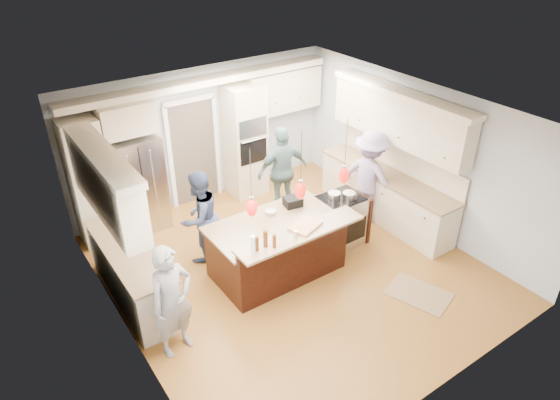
# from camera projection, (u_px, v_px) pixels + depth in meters

# --- Properties ---
(ground_plane) EXTENTS (6.00, 6.00, 0.00)m
(ground_plane) POSITION_uv_depth(u_px,v_px,m) (292.00, 268.00, 8.34)
(ground_plane) COLOR #A7732D
(ground_plane) RESTS_ON ground
(room_shell) EXTENTS (5.54, 6.04, 2.72)m
(room_shell) POSITION_uv_depth(u_px,v_px,m) (293.00, 171.00, 7.42)
(room_shell) COLOR #B2BCC6
(room_shell) RESTS_ON ground
(refrigerator) EXTENTS (0.90, 0.70, 1.80)m
(refrigerator) POSITION_uv_depth(u_px,v_px,m) (137.00, 184.00, 8.99)
(refrigerator) COLOR #B7B7BC
(refrigerator) RESTS_ON ground
(oven_column) EXTENTS (0.72, 0.69, 2.30)m
(oven_column) POSITION_uv_depth(u_px,v_px,m) (245.00, 141.00, 10.02)
(oven_column) COLOR beige
(oven_column) RESTS_ON ground
(back_upper_cabinets) EXTENTS (5.30, 0.61, 2.54)m
(back_upper_cabinets) POSITION_uv_depth(u_px,v_px,m) (171.00, 132.00, 9.08)
(back_upper_cabinets) COLOR beige
(back_upper_cabinets) RESTS_ON ground
(right_counter_run) EXTENTS (0.64, 3.10, 2.51)m
(right_counter_run) POSITION_uv_depth(u_px,v_px,m) (390.00, 167.00, 9.22)
(right_counter_run) COLOR beige
(right_counter_run) RESTS_ON ground
(left_cabinets) EXTENTS (0.64, 2.30, 2.51)m
(left_cabinets) POSITION_uv_depth(u_px,v_px,m) (123.00, 242.00, 7.17)
(left_cabinets) COLOR beige
(left_cabinets) RESTS_ON ground
(kitchen_island) EXTENTS (2.10, 1.46, 1.12)m
(kitchen_island) POSITION_uv_depth(u_px,v_px,m) (277.00, 247.00, 8.03)
(kitchen_island) COLOR black
(kitchen_island) RESTS_ON ground
(island_range) EXTENTS (0.82, 0.71, 0.92)m
(island_range) POSITION_uv_depth(u_px,v_px,m) (341.00, 220.00, 8.79)
(island_range) COLOR #B7B7BC
(island_range) RESTS_ON ground
(pendant_lights) EXTENTS (1.75, 0.15, 1.03)m
(pendant_lights) POSITION_uv_depth(u_px,v_px,m) (300.00, 190.00, 6.94)
(pendant_lights) COLOR black
(pendant_lights) RESTS_ON ground
(person_bar_end) EXTENTS (0.67, 0.51, 1.67)m
(person_bar_end) POSITION_uv_depth(u_px,v_px,m) (172.00, 301.00, 6.42)
(person_bar_end) COLOR slate
(person_bar_end) RESTS_ON ground
(person_far_left) EXTENTS (0.96, 0.86, 1.62)m
(person_far_left) POSITION_uv_depth(u_px,v_px,m) (200.00, 217.00, 8.20)
(person_far_left) COLOR navy
(person_far_left) RESTS_ON ground
(person_far_right) EXTENTS (1.08, 0.54, 1.77)m
(person_far_right) POSITION_uv_depth(u_px,v_px,m) (283.00, 170.00, 9.48)
(person_far_right) COLOR slate
(person_far_right) RESTS_ON ground
(person_range_side) EXTENTS (0.92, 1.28, 1.80)m
(person_range_side) POSITION_uv_depth(u_px,v_px,m) (370.00, 177.00, 9.24)
(person_range_side) COLOR #9889B9
(person_range_side) RESTS_ON ground
(floor_rug) EXTENTS (0.90, 1.09, 0.01)m
(floor_rug) POSITION_uv_depth(u_px,v_px,m) (419.00, 294.00, 7.78)
(floor_rug) COLOR #997A53
(floor_rug) RESTS_ON ground
(water_bottle) EXTENTS (0.09, 0.09, 0.28)m
(water_bottle) POSITION_uv_depth(u_px,v_px,m) (253.00, 245.00, 6.76)
(water_bottle) COLOR silver
(water_bottle) RESTS_ON kitchen_island
(beer_bottle_a) EXTENTS (0.07, 0.07, 0.23)m
(beer_bottle_a) POSITION_uv_depth(u_px,v_px,m) (257.00, 244.00, 6.83)
(beer_bottle_a) COLOR #4B270D
(beer_bottle_a) RESTS_ON kitchen_island
(beer_bottle_b) EXTENTS (0.07, 0.07, 0.21)m
(beer_bottle_b) POSITION_uv_depth(u_px,v_px,m) (274.00, 241.00, 6.89)
(beer_bottle_b) COLOR #4B270D
(beer_bottle_b) RESTS_ON kitchen_island
(beer_bottle_c) EXTENTS (0.07, 0.07, 0.26)m
(beer_bottle_c) POSITION_uv_depth(u_px,v_px,m) (265.00, 239.00, 6.90)
(beer_bottle_c) COLOR #4B270D
(beer_bottle_c) RESTS_ON kitchen_island
(drink_can) EXTENTS (0.07, 0.07, 0.10)m
(drink_can) POSITION_uv_depth(u_px,v_px,m) (296.00, 234.00, 7.13)
(drink_can) COLOR #B7B7BC
(drink_can) RESTS_ON kitchen_island
(cutting_board) EXTENTS (0.55, 0.47, 0.04)m
(cutting_board) POSITION_uv_depth(u_px,v_px,m) (305.00, 226.00, 7.38)
(cutting_board) COLOR tan
(cutting_board) RESTS_ON kitchen_island
(pot_large) EXTENTS (0.21, 0.21, 0.12)m
(pot_large) POSITION_uv_depth(u_px,v_px,m) (334.00, 196.00, 8.46)
(pot_large) COLOR #B7B7BC
(pot_large) RESTS_ON island_range
(pot_small) EXTENTS (0.22, 0.22, 0.11)m
(pot_small) POSITION_uv_depth(u_px,v_px,m) (349.00, 195.00, 8.48)
(pot_small) COLOR #B7B7BC
(pot_small) RESTS_ON island_range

